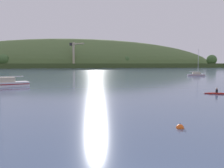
{
  "coord_description": "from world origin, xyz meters",
  "views": [
    {
      "loc": [
        -2.35,
        -6.4,
        4.47
      ],
      "look_at": [
        5.5,
        32.37,
        1.04
      ],
      "focal_mm": 38.58,
      "sensor_mm": 36.0,
      "label": 1
    }
  ],
  "objects_px": {
    "dockside_crane": "(74,55)",
    "sailboat_near_mooring": "(0,85)",
    "mooring_buoy_midchannel": "(180,128)",
    "sailboat_far_left": "(198,75)",
    "canoe_with_paddler": "(217,93)"
  },
  "relations": [
    {
      "from": "dockside_crane",
      "to": "sailboat_near_mooring",
      "type": "xyz_separation_m",
      "value": [
        -21.65,
        -179.12,
        -11.62
      ]
    },
    {
      "from": "canoe_with_paddler",
      "to": "dockside_crane",
      "type": "bearing_deg",
      "value": -61.67
    },
    {
      "from": "sailboat_near_mooring",
      "to": "canoe_with_paddler",
      "type": "height_order",
      "value": "sailboat_near_mooring"
    },
    {
      "from": "dockside_crane",
      "to": "sailboat_near_mooring",
      "type": "bearing_deg",
      "value": -48.91
    },
    {
      "from": "canoe_with_paddler",
      "to": "sailboat_near_mooring",
      "type": "bearing_deg",
      "value": -2.52
    },
    {
      "from": "sailboat_near_mooring",
      "to": "mooring_buoy_midchannel",
      "type": "bearing_deg",
      "value": 99.68
    },
    {
      "from": "dockside_crane",
      "to": "mooring_buoy_midchannel",
      "type": "bearing_deg",
      "value": -42.56
    },
    {
      "from": "sailboat_far_left",
      "to": "dockside_crane",
      "type": "bearing_deg",
      "value": 123.39
    },
    {
      "from": "dockside_crane",
      "to": "sailboat_near_mooring",
      "type": "height_order",
      "value": "dockside_crane"
    },
    {
      "from": "sailboat_far_left",
      "to": "mooring_buoy_midchannel",
      "type": "bearing_deg",
      "value": -102.03
    },
    {
      "from": "canoe_with_paddler",
      "to": "mooring_buoy_midchannel",
      "type": "bearing_deg",
      "value": 73.64
    },
    {
      "from": "mooring_buoy_midchannel",
      "to": "dockside_crane",
      "type": "bearing_deg",
      "value": 89.45
    },
    {
      "from": "dockside_crane",
      "to": "mooring_buoy_midchannel",
      "type": "relative_size",
      "value": 37.72
    },
    {
      "from": "sailboat_far_left",
      "to": "canoe_with_paddler",
      "type": "height_order",
      "value": "sailboat_far_left"
    },
    {
      "from": "sailboat_near_mooring",
      "to": "sailboat_far_left",
      "type": "distance_m",
      "value": 64.25
    }
  ]
}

